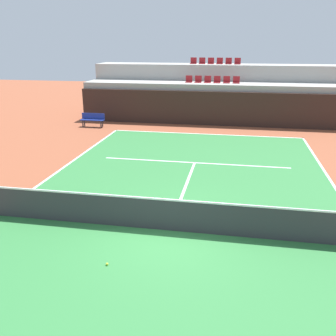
% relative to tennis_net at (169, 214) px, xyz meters
% --- Properties ---
extents(ground_plane, '(80.00, 80.00, 0.00)m').
position_rel_tennis_net_xyz_m(ground_plane, '(0.00, 0.00, -0.51)').
color(ground_plane, brown).
extents(court_surface, '(11.00, 24.00, 0.01)m').
position_rel_tennis_net_xyz_m(court_surface, '(0.00, 0.00, -0.50)').
color(court_surface, '#2D7238').
rests_on(court_surface, ground_plane).
extents(baseline_far, '(11.00, 0.10, 0.00)m').
position_rel_tennis_net_xyz_m(baseline_far, '(0.00, 11.95, -0.50)').
color(baseline_far, white).
rests_on(baseline_far, court_surface).
extents(service_line_far, '(8.26, 0.10, 0.00)m').
position_rel_tennis_net_xyz_m(service_line_far, '(0.00, 6.40, -0.50)').
color(service_line_far, white).
rests_on(service_line_far, court_surface).
extents(centre_service_line, '(0.10, 6.40, 0.00)m').
position_rel_tennis_net_xyz_m(centre_service_line, '(0.00, 3.20, -0.50)').
color(centre_service_line, white).
rests_on(centre_service_line, court_surface).
extents(back_wall, '(17.08, 0.30, 2.15)m').
position_rel_tennis_net_xyz_m(back_wall, '(0.00, 14.58, 0.57)').
color(back_wall, black).
rests_on(back_wall, ground_plane).
extents(stands_tier_lower, '(17.08, 2.40, 2.54)m').
position_rel_tennis_net_xyz_m(stands_tier_lower, '(0.00, 15.93, 0.76)').
color(stands_tier_lower, '#9E9E99').
rests_on(stands_tier_lower, ground_plane).
extents(stands_tier_upper, '(17.08, 2.40, 3.62)m').
position_rel_tennis_net_xyz_m(stands_tier_upper, '(0.00, 18.33, 1.30)').
color(stands_tier_upper, '#9E9E99').
rests_on(stands_tier_upper, ground_plane).
extents(seating_row_lower, '(3.57, 0.44, 0.44)m').
position_rel_tennis_net_xyz_m(seating_row_lower, '(-0.00, 16.02, 2.16)').
color(seating_row_lower, maroon).
rests_on(seating_row_lower, stands_tier_lower).
extents(seating_row_upper, '(3.57, 0.44, 0.44)m').
position_rel_tennis_net_xyz_m(seating_row_upper, '(-0.00, 18.42, 3.23)').
color(seating_row_upper, maroon).
rests_on(seating_row_upper, stands_tier_upper).
extents(tennis_net, '(11.08, 0.08, 1.07)m').
position_rel_tennis_net_xyz_m(tennis_net, '(0.00, 0.00, 0.00)').
color(tennis_net, black).
rests_on(tennis_net, court_surface).
extents(player_bench, '(1.50, 0.40, 0.85)m').
position_rel_tennis_net_xyz_m(player_bench, '(-7.21, 12.71, -0.00)').
color(player_bench, navy).
rests_on(player_bench, ground_plane).
extents(tennis_ball_1, '(0.07, 0.07, 0.07)m').
position_rel_tennis_net_xyz_m(tennis_ball_1, '(-1.14, -2.01, -0.47)').
color(tennis_ball_1, '#CCE033').
rests_on(tennis_ball_1, court_surface).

